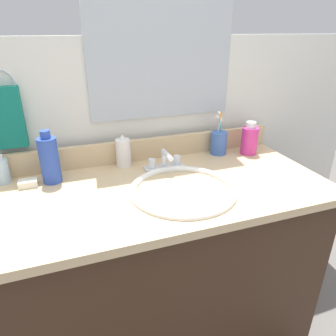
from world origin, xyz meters
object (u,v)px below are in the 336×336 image
Objects in this scene: bottle_soap_pink at (249,140)px; cup_blue_plastic at (219,142)px; bottle_gel_clear at (1,171)px; bottle_shampoo_blue at (49,159)px; soap_bar at (28,183)px; hand_towel at (7,118)px; faucet at (165,163)px; bottle_lotion_white at (123,152)px.

bottle_soap_pink is 0.14m from cup_blue_plastic.
bottle_shampoo_blue is at bearing -16.72° from bottle_gel_clear.
soap_bar is (0.09, -0.06, -0.04)m from bottle_gel_clear.
bottle_soap_pink is 2.26× the size of soap_bar.
hand_towel is 1.38× the size of faucet.
bottle_gel_clear is 0.74× the size of bottle_soap_pink.
faucet is 0.82× the size of bottle_shampoo_blue.
bottle_shampoo_blue is 0.18m from bottle_gel_clear.
faucet is 0.41m from bottle_soap_pink.
soap_bar is at bearing -35.85° from bottle_gel_clear.
bottle_shampoo_blue is at bearing 7.79° from soap_bar.
bottle_gel_clear is 0.80× the size of bottle_lotion_white.
bottle_soap_pink reaches higher than bottle_gel_clear.
hand_towel is 0.19m from bottle_gel_clear.
hand_towel reaches higher than bottle_shampoo_blue.
bottle_lotion_white is at bearing -8.97° from hand_towel.
bottle_soap_pink is at bearing -6.78° from hand_towel.
faucet is 0.84× the size of cup_blue_plastic.
bottle_gel_clear is at bearing -179.65° from bottle_lotion_white.
cup_blue_plastic is at bearing -0.22° from bottle_gel_clear.
hand_towel reaches higher than soap_bar.
soap_bar is at bearing -175.75° from cup_blue_plastic.
bottle_lotion_white is (-0.15, 0.09, 0.03)m from faucet.
soap_bar is (-0.79, -0.06, -0.04)m from cup_blue_plastic.
bottle_gel_clear reaches higher than soap_bar.
bottle_soap_pink is at bearing 0.88° from soap_bar.
hand_towel is 0.60m from faucet.
faucet is 0.50m from soap_bar.
faucet is at bearing -2.61° from soap_bar.
bottle_soap_pink is (1.00, -0.05, 0.02)m from bottle_gel_clear.
soap_bar is (-0.36, -0.06, -0.05)m from bottle_lotion_white.
bottle_shampoo_blue is at bearing -43.42° from hand_towel.
bottle_gel_clear is 0.44m from bottle_lotion_white.
faucet is at bearing -163.87° from cup_blue_plastic.
hand_towel is at bearing 136.58° from bottle_shampoo_blue.
bottle_lotion_white is 0.71× the size of cup_blue_plastic.
bottle_lotion_white is at bearing 179.19° from cup_blue_plastic.
bottle_shampoo_blue is at bearing 175.35° from faucet.
bottle_soap_pink is 0.91m from soap_bar.
bottle_soap_pink is (0.55, -0.05, 0.01)m from bottle_lotion_white.
bottle_lotion_white is 0.37m from soap_bar.
bottle_lotion_white is (0.28, 0.05, -0.03)m from bottle_shampoo_blue.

